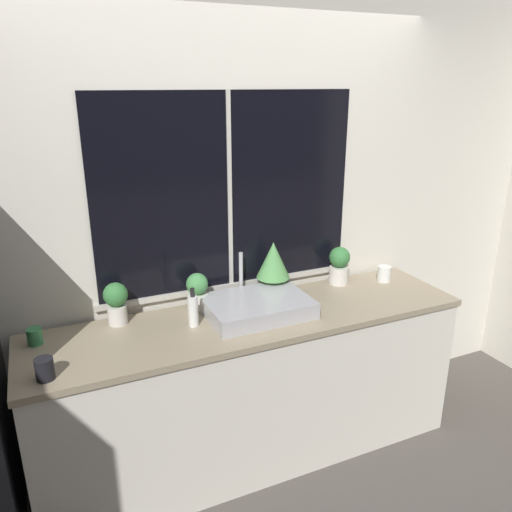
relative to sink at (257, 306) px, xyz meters
name	(u,v)px	position (x,y,z in m)	size (l,w,h in m)	color
ground_plane	(274,485)	(-0.04, -0.32, -0.95)	(14.00, 14.00, 0.00)	#4C4742
wall_back	(228,223)	(-0.04, 0.33, 0.40)	(8.00, 0.09, 2.70)	silver
wall_right	(428,173)	(2.23, 1.18, 0.40)	(0.06, 7.00, 2.70)	silver
counter	(253,388)	(-0.04, -0.03, -0.50)	(2.43, 0.61, 0.91)	silver
sink	(257,306)	(0.00, 0.00, 0.00)	(0.56, 0.46, 0.29)	#ADADB2
potted_plant_far_left	(116,301)	(-0.73, 0.19, 0.08)	(0.13, 0.13, 0.23)	silver
potted_plant_center_left	(197,291)	(-0.28, 0.19, 0.06)	(0.12, 0.12, 0.21)	silver
potted_plant_center_right	(273,263)	(0.19, 0.19, 0.16)	(0.20, 0.20, 0.33)	silver
potted_plant_far_right	(339,265)	(0.66, 0.19, 0.08)	(0.13, 0.13, 0.24)	silver
soap_bottle	(193,310)	(-0.37, 0.00, 0.04)	(0.05, 0.05, 0.21)	white
mug_white	(384,274)	(0.94, 0.10, 0.00)	(0.09, 0.09, 0.10)	white
mug_green	(35,336)	(-1.13, 0.13, 0.00)	(0.07, 0.07, 0.08)	#38844C
mug_black	(45,369)	(-1.10, -0.22, 0.00)	(0.08, 0.08, 0.10)	black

